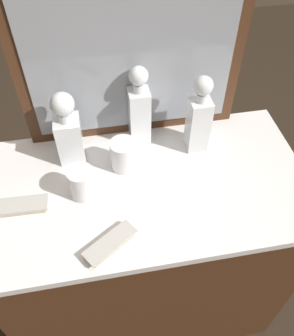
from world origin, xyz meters
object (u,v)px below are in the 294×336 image
crystal_decanter_left (199,121)px  crystal_tumbler_front (124,156)px  crystal_decanter_front (69,134)px  crystal_tumbler_left (82,184)px  crystal_decanter_far_right (139,113)px  silver_brush_center (110,244)px  silver_brush_far_left (20,206)px

crystal_decanter_left → crystal_tumbler_front: crystal_decanter_left is taller
crystal_decanter_front → crystal_tumbler_left: (0.03, -0.17, -0.06)m
crystal_decanter_far_right → silver_brush_center: 0.47m
crystal_decanter_front → silver_brush_center: bearing=-76.9°
silver_brush_far_left → crystal_decanter_front: bearing=48.8°
crystal_decanter_front → crystal_tumbler_left: size_ratio=2.56×
crystal_tumbler_left → crystal_tumbler_front: crystal_tumbler_front is taller
crystal_tumbler_left → crystal_tumbler_front: (0.14, 0.09, 0.00)m
crystal_decanter_left → crystal_tumbler_front: (-0.27, -0.05, -0.07)m
crystal_decanter_left → crystal_decanter_front: 0.44m
silver_brush_far_left → crystal_tumbler_front: bearing=19.4°
crystal_decanter_far_right → crystal_tumbler_front: 0.16m
crystal_decanter_far_right → silver_brush_center: size_ratio=1.80×
crystal_tumbler_front → silver_brush_center: 0.31m
crystal_decanter_front → silver_brush_far_left: crystal_decanter_front is taller
crystal_decanter_front → crystal_tumbler_front: crystal_decanter_front is taller
crystal_decanter_far_right → crystal_decanter_front: size_ratio=1.12×
crystal_tumbler_front → silver_brush_center: size_ratio=0.65×
silver_brush_center → crystal_decanter_far_right: bearing=69.8°
crystal_decanter_far_right → silver_brush_far_left: size_ratio=1.76×
crystal_decanter_front → silver_brush_center: crystal_decanter_front is taller
crystal_decanter_left → silver_brush_center: (-0.35, -0.35, -0.11)m
crystal_decanter_far_right → crystal_decanter_front: (-0.24, -0.05, -0.01)m
crystal_decanter_far_right → silver_brush_center: crystal_decanter_far_right is taller
silver_brush_far_left → silver_brush_center: 0.32m
crystal_tumbler_left → silver_brush_far_left: bearing=-172.8°
crystal_tumbler_left → silver_brush_far_left: 0.20m
crystal_tumbler_left → silver_brush_center: bearing=-73.2°
crystal_decanter_front → crystal_decanter_far_right: bearing=11.6°
crystal_tumbler_left → crystal_tumbler_front: size_ratio=0.98×
crystal_decanter_left → silver_brush_far_left: 0.64m
crystal_decanter_far_right → crystal_tumbler_front: (-0.08, -0.13, -0.07)m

